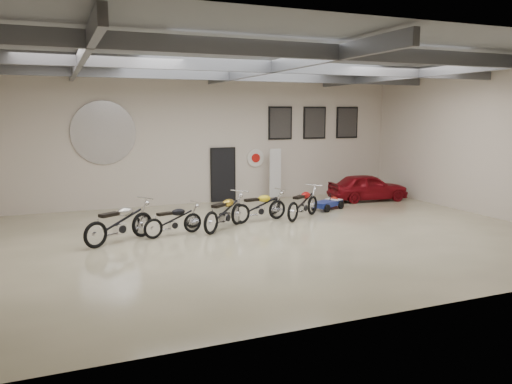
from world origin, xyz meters
name	(u,v)px	position (x,y,z in m)	size (l,w,h in m)	color
floor	(272,236)	(0.00, 0.00, 0.00)	(16.00, 12.00, 0.01)	beige
ceiling	(272,57)	(0.00, 0.00, 5.00)	(16.00, 12.00, 0.01)	slate
back_wall	(210,139)	(0.00, 6.00, 2.50)	(16.00, 0.02, 5.00)	beige
right_wall	(487,143)	(8.00, 0.00, 2.50)	(0.02, 12.00, 5.00)	beige
ceiling_beams	(272,67)	(0.00, 0.00, 4.75)	(15.80, 11.80, 0.32)	slate
door	(223,175)	(0.50, 5.95, 1.05)	(0.92, 0.08, 2.10)	black
logo_plaque	(104,133)	(-4.00, 5.95, 2.80)	(2.30, 0.06, 1.16)	silver
poster_left	(280,123)	(3.00, 5.96, 3.10)	(1.05, 0.08, 1.35)	black
poster_mid	(315,123)	(4.60, 5.96, 3.10)	(1.05, 0.08, 1.35)	black
poster_right	(347,123)	(6.20, 5.96, 3.10)	(1.05, 0.08, 1.35)	black
oil_sign	(255,158)	(1.90, 5.95, 1.70)	(0.72, 0.10, 0.72)	white
banner_stand	(275,175)	(2.58, 5.50, 1.01)	(0.55, 0.22, 2.01)	white
motorcycle_silver	(120,222)	(-4.15, 0.86, 0.57)	(2.20, 0.68, 1.15)	silver
motorcycle_black	(173,220)	(-2.62, 1.06, 0.47)	(1.81, 0.56, 0.94)	silver
motorcycle_gold	(225,212)	(-1.00, 1.25, 0.55)	(2.13, 0.66, 1.11)	silver
motorcycle_yellow	(259,206)	(0.41, 1.91, 0.52)	(1.99, 0.62, 1.03)	silver
motorcycle_red	(303,203)	(1.97, 1.84, 0.53)	(2.04, 0.63, 1.06)	silver
go_kart	(329,201)	(3.62, 2.94, 0.29)	(1.61, 0.72, 0.58)	navy
vintage_car	(368,187)	(6.00, 3.96, 0.55)	(3.20, 1.29, 1.09)	maroon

